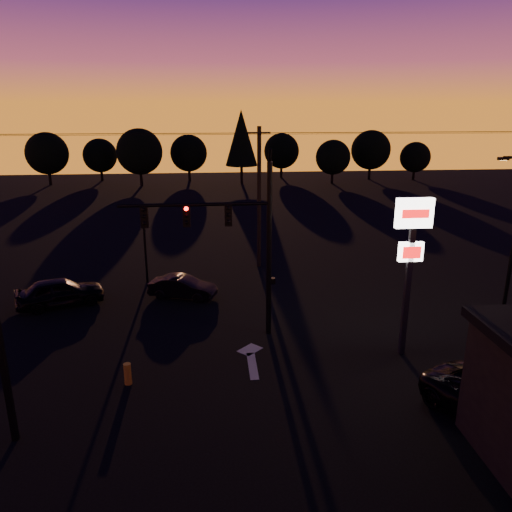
{
  "coord_description": "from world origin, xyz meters",
  "views": [
    {
      "loc": [
        -0.98,
        -17.24,
        10.43
      ],
      "look_at": [
        1.0,
        5.0,
        3.5
      ],
      "focal_mm": 35.0,
      "sensor_mm": 36.0,
      "label": 1
    }
  ],
  "objects_px": {
    "traffic_signal_mast": "(233,232)",
    "secondary_signal": "(144,236)",
    "car_mid": "(183,287)",
    "suv_parked": "(502,407)",
    "bollard": "(128,374)",
    "car_left": "(60,292)",
    "pylon_sign": "(411,244)"
  },
  "relations": [
    {
      "from": "car_mid",
      "to": "secondary_signal",
      "type": "bearing_deg",
      "value": 58.45
    },
    {
      "from": "secondary_signal",
      "to": "bollard",
      "type": "xyz_separation_m",
      "value": [
        0.61,
        -11.43,
        -2.43
      ]
    },
    {
      "from": "bollard",
      "to": "car_left",
      "type": "xyz_separation_m",
      "value": [
        -4.78,
        8.25,
        0.33
      ]
    },
    {
      "from": "traffic_signal_mast",
      "to": "car_mid",
      "type": "xyz_separation_m",
      "value": [
        -2.64,
        4.86,
        -4.33
      ]
    },
    {
      "from": "traffic_signal_mast",
      "to": "car_mid",
      "type": "relative_size",
      "value": 2.32
    },
    {
      "from": "traffic_signal_mast",
      "to": "bollard",
      "type": "xyz_separation_m",
      "value": [
        -4.29,
        -3.93,
        -4.5
      ]
    },
    {
      "from": "pylon_sign",
      "to": "suv_parked",
      "type": "relative_size",
      "value": 1.27
    },
    {
      "from": "car_mid",
      "to": "suv_parked",
      "type": "height_order",
      "value": "suv_parked"
    },
    {
      "from": "traffic_signal_mast",
      "to": "car_mid",
      "type": "bearing_deg",
      "value": 118.49
    },
    {
      "from": "traffic_signal_mast",
      "to": "car_left",
      "type": "relative_size",
      "value": 1.92
    },
    {
      "from": "secondary_signal",
      "to": "bollard",
      "type": "height_order",
      "value": "secondary_signal"
    },
    {
      "from": "pylon_sign",
      "to": "car_left",
      "type": "height_order",
      "value": "pylon_sign"
    },
    {
      "from": "secondary_signal",
      "to": "car_left",
      "type": "xyz_separation_m",
      "value": [
        -4.17,
        -3.17,
        -2.1
      ]
    },
    {
      "from": "car_left",
      "to": "suv_parked",
      "type": "xyz_separation_m",
      "value": [
        17.59,
        -12.03,
        -0.01
      ]
    },
    {
      "from": "traffic_signal_mast",
      "to": "pylon_sign",
      "type": "xyz_separation_m",
      "value": [
        7.1,
        -2.49,
        -0.02
      ]
    },
    {
      "from": "suv_parked",
      "to": "traffic_signal_mast",
      "type": "bearing_deg",
      "value": 112.14
    },
    {
      "from": "pylon_sign",
      "to": "bollard",
      "type": "relative_size",
      "value": 7.87
    },
    {
      "from": "pylon_sign",
      "to": "secondary_signal",
      "type": "bearing_deg",
      "value": 140.23
    },
    {
      "from": "pylon_sign",
      "to": "suv_parked",
      "type": "xyz_separation_m",
      "value": [
        1.42,
        -5.22,
        -4.17
      ]
    },
    {
      "from": "secondary_signal",
      "to": "bollard",
      "type": "distance_m",
      "value": 11.7
    },
    {
      "from": "bollard",
      "to": "suv_parked",
      "type": "relative_size",
      "value": 0.16
    },
    {
      "from": "traffic_signal_mast",
      "to": "secondary_signal",
      "type": "distance_m",
      "value": 9.19
    },
    {
      "from": "bollard",
      "to": "car_left",
      "type": "distance_m",
      "value": 9.54
    },
    {
      "from": "bollard",
      "to": "secondary_signal",
      "type": "bearing_deg",
      "value": 93.06
    },
    {
      "from": "pylon_sign",
      "to": "car_mid",
      "type": "relative_size",
      "value": 1.84
    },
    {
      "from": "suv_parked",
      "to": "secondary_signal",
      "type": "bearing_deg",
      "value": 105.72
    },
    {
      "from": "pylon_sign",
      "to": "bollard",
      "type": "bearing_deg",
      "value": -172.8
    },
    {
      "from": "car_mid",
      "to": "suv_parked",
      "type": "xyz_separation_m",
      "value": [
        11.16,
        -12.57,
        0.14
      ]
    },
    {
      "from": "bollard",
      "to": "car_left",
      "type": "relative_size",
      "value": 0.19
    },
    {
      "from": "traffic_signal_mast",
      "to": "suv_parked",
      "type": "distance_m",
      "value": 12.23
    },
    {
      "from": "secondary_signal",
      "to": "suv_parked",
      "type": "xyz_separation_m",
      "value": [
        13.42,
        -15.21,
        -2.12
      ]
    },
    {
      "from": "traffic_signal_mast",
      "to": "bollard",
      "type": "distance_m",
      "value": 7.36
    }
  ]
}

